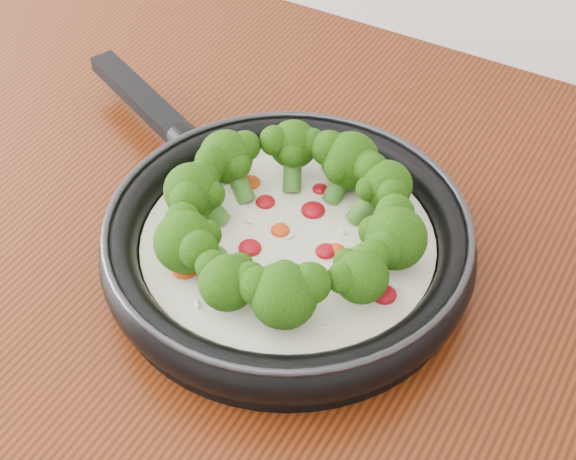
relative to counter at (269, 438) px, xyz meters
The scene contains 2 objects.
counter is the anchor object (origin of this frame).
skillet 0.50m from the counter, 42.83° to the right, with size 0.60×0.48×0.10m.
Camera 1 is at (0.36, 0.54, 1.52)m, focal length 53.31 mm.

